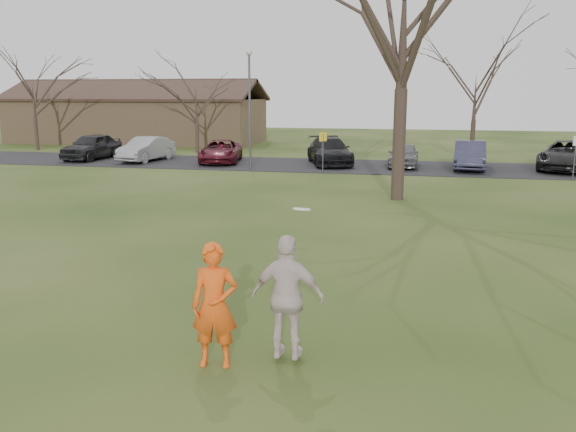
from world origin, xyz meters
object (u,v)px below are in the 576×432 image
object	(u,v)px
car_2	(221,151)
lamp_post	(250,94)
car_5	(470,155)
car_6	(568,155)
car_3	(330,151)
car_1	(146,149)
big_tree	(404,11)
player_defender	(215,305)
car_0	(92,146)
car_4	(403,155)
building	(138,118)
catching_play	(288,297)

from	to	relation	value
car_2	lamp_post	xyz separation A→B (m)	(2.49, -2.47, 3.28)
car_5	car_6	distance (m)	5.07
car_3	car_2	bearing A→B (deg)	167.06
car_1	big_tree	bearing A→B (deg)	-25.49
player_defender	car_5	world-z (taller)	player_defender
car_0	car_4	size ratio (longest dim) A/B	1.18
player_defender	building	bearing A→B (deg)	108.36
car_3	car_5	bearing A→B (deg)	-21.99
car_5	lamp_post	world-z (taller)	lamp_post
player_defender	car_4	distance (m)	25.33
big_tree	car_1	bearing A→B (deg)	147.01
car_4	car_6	size ratio (longest dim) A/B	0.71
player_defender	car_6	size ratio (longest dim) A/B	0.35
car_3	car_5	size ratio (longest dim) A/B	1.14
car_3	car_4	bearing A→B (deg)	-21.85
car_2	big_tree	size ratio (longest dim) A/B	0.33
car_3	lamp_post	world-z (taller)	lamp_post
lamp_post	big_tree	world-z (taller)	big_tree
car_4	building	distance (m)	25.53
car_3	building	distance (m)	21.85
car_1	car_3	size ratio (longest dim) A/B	0.84
building	big_tree	size ratio (longest dim) A/B	1.47
big_tree	building	bearing A→B (deg)	133.73
car_2	building	distance (m)	17.43
car_4	player_defender	bearing A→B (deg)	-94.51
catching_play	building	size ratio (longest dim) A/B	0.11
car_0	big_tree	size ratio (longest dim) A/B	0.33
car_1	car_5	world-z (taller)	car_5
car_2	car_4	world-z (taller)	car_4
player_defender	lamp_post	xyz separation A→B (m)	(-5.75, 22.59, 3.01)
car_1	building	xyz separation A→B (m)	(-6.92, 13.21, 1.18)
car_4	lamp_post	bearing A→B (deg)	-161.21
car_5	car_6	xyz separation A→B (m)	(5.02, 0.68, 0.02)
car_1	catching_play	world-z (taller)	catching_play
player_defender	car_4	size ratio (longest dim) A/B	0.49
car_3	catching_play	xyz separation A→B (m)	(2.95, -25.23, 0.26)
car_4	big_tree	bearing A→B (deg)	-89.45
car_4	building	size ratio (longest dim) A/B	0.19
car_0	lamp_post	world-z (taller)	lamp_post
car_4	lamp_post	size ratio (longest dim) A/B	0.63
car_0	car_1	distance (m)	3.70
car_5	big_tree	xyz separation A→B (m)	(-3.51, -9.83, 6.21)
car_0	car_4	world-z (taller)	car_0
car_4	car_6	bearing A→B (deg)	3.19
car_2	car_1	bearing A→B (deg)	171.45
lamp_post	player_defender	bearing A→B (deg)	-75.73
car_2	big_tree	xyz separation A→B (m)	(10.49, -9.97, 6.31)
lamp_post	car_5	bearing A→B (deg)	11.46
big_tree	car_6	bearing A→B (deg)	50.94
catching_play	player_defender	bearing A→B (deg)	-162.86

